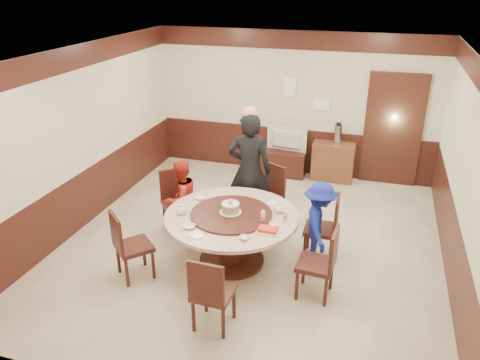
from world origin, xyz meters
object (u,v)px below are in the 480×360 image
(banquet_table, at_px, (231,229))
(television, at_px, (285,140))
(person_standing, at_px, (250,170))
(tv_stand, at_px, (284,163))
(shrimp_platter, at_px, (268,230))
(side_cabinet, at_px, (333,162))
(birthday_cake, at_px, (230,208))
(person_blue, at_px, (319,224))
(person_red, at_px, (181,198))
(thermos, at_px, (338,134))

(banquet_table, height_order, television, television)
(banquet_table, relative_size, person_standing, 0.97)
(tv_stand, bearing_deg, shrimp_platter, -81.45)
(person_standing, bearing_deg, side_cabinet, -121.42)
(birthday_cake, distance_m, shrimp_platter, 0.69)
(person_blue, relative_size, birthday_cake, 4.03)
(birthday_cake, relative_size, shrimp_platter, 1.01)
(person_blue, bearing_deg, television, 8.08)
(television, height_order, side_cabinet, television)
(birthday_cake, xyz_separation_m, shrimp_platter, (0.61, -0.32, -0.07))
(person_standing, xyz_separation_m, shrimp_platter, (0.66, -1.45, -0.16))
(person_red, height_order, tv_stand, person_red)
(shrimp_platter, relative_size, side_cabinet, 0.38)
(person_red, height_order, thermos, person_red)
(shrimp_platter, relative_size, television, 0.37)
(person_standing, distance_m, television, 2.18)
(banquet_table, bearing_deg, person_standing, 93.65)
(tv_stand, distance_m, thermos, 1.22)
(banquet_table, distance_m, person_standing, 1.22)
(banquet_table, relative_size, person_red, 1.50)
(banquet_table, distance_m, shrimp_platter, 0.71)
(banquet_table, relative_size, television, 2.24)
(banquet_table, bearing_deg, birthday_cake, 139.68)
(banquet_table, relative_size, person_blue, 1.50)
(person_red, xyz_separation_m, tv_stand, (1.03, 2.79, -0.36))
(shrimp_platter, bearing_deg, side_cabinet, 83.53)
(person_blue, bearing_deg, thermos, -10.56)
(person_blue, bearing_deg, shrimp_platter, 127.71)
(person_standing, height_order, side_cabinet, person_standing)
(banquet_table, bearing_deg, tv_stand, 89.22)
(person_standing, bearing_deg, tv_stand, -98.44)
(banquet_table, height_order, thermos, thermos)
(person_red, bearing_deg, side_cabinet, 169.30)
(shrimp_platter, bearing_deg, banquet_table, 152.76)
(person_blue, relative_size, television, 1.49)
(person_standing, height_order, tv_stand, person_standing)
(person_blue, bearing_deg, side_cabinet, -9.64)
(person_standing, distance_m, thermos, 2.47)
(birthday_cake, bearing_deg, side_cabinet, 72.95)
(banquet_table, bearing_deg, person_red, 151.72)
(person_red, bearing_deg, tv_stand, -175.76)
(person_red, xyz_separation_m, birthday_cake, (0.96, -0.51, 0.24))
(birthday_cake, relative_size, side_cabinet, 0.38)
(person_red, bearing_deg, birthday_cake, 86.47)
(shrimp_platter, distance_m, television, 3.66)
(tv_stand, bearing_deg, thermos, 1.71)
(thermos, bearing_deg, banquet_table, -107.44)
(person_standing, distance_m, person_red, 1.15)
(side_cabinet, bearing_deg, television, -178.21)
(thermos, bearing_deg, person_blue, -88.14)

